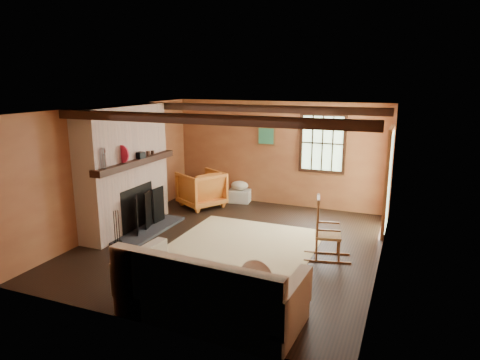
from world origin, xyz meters
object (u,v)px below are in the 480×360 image
at_px(armchair, 201,189).
at_px(rocking_chair, 326,233).
at_px(sofa, 209,294).
at_px(laundry_basket, 240,196).
at_px(fireplace, 126,174).

bearing_deg(armchair, rocking_chair, 90.65).
relative_size(sofa, laundry_basket, 4.65).
bearing_deg(rocking_chair, sofa, 145.70).
bearing_deg(laundry_basket, armchair, -135.33).
bearing_deg(fireplace, armchair, 70.93).
bearing_deg(fireplace, laundry_basket, 62.49).
height_order(sofa, laundry_basket, sofa).
relative_size(sofa, armchair, 2.54).
xyz_separation_m(rocking_chair, laundry_basket, (-2.55, 2.52, -0.29)).
distance_m(laundry_basket, armchair, 0.99).
height_order(rocking_chair, laundry_basket, rocking_chair).
distance_m(fireplace, sofa, 3.83).
bearing_deg(armchair, laundry_basket, 165.18).
height_order(sofa, armchair, sofa).
bearing_deg(armchair, fireplace, 11.44).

